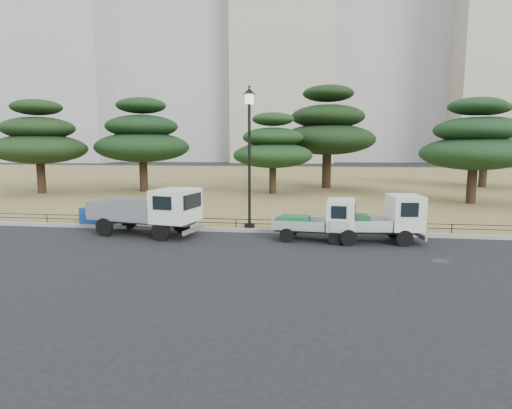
# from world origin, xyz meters

# --- Properties ---
(ground) EXTENTS (220.00, 220.00, 0.00)m
(ground) POSITION_xyz_m (0.00, 0.00, 0.00)
(ground) COLOR black
(lawn) EXTENTS (120.00, 56.00, 0.15)m
(lawn) POSITION_xyz_m (0.00, 30.60, 0.07)
(lawn) COLOR olive
(lawn) RESTS_ON ground
(curb) EXTENTS (120.00, 0.25, 0.16)m
(curb) POSITION_xyz_m (0.00, 2.60, 0.08)
(curb) COLOR gray
(curb) RESTS_ON ground
(truck_large) EXTENTS (4.78, 2.59, 1.98)m
(truck_large) POSITION_xyz_m (-4.36, 1.39, 1.10)
(truck_large) COLOR black
(truck_large) RESTS_ON ground
(truck_kei_front) EXTENTS (3.26, 1.62, 1.67)m
(truck_kei_front) POSITION_xyz_m (2.66, 1.34, 0.83)
(truck_kei_front) COLOR black
(truck_kei_front) RESTS_ON ground
(truck_kei_rear) EXTENTS (3.65, 1.85, 1.84)m
(truck_kei_rear) POSITION_xyz_m (4.99, 1.40, 0.92)
(truck_kei_rear) COLOR black
(truck_kei_rear) RESTS_ON ground
(street_lamp) EXTENTS (0.54, 0.54, 5.99)m
(street_lamp) POSITION_xyz_m (-0.42, 2.90, 4.20)
(street_lamp) COLOR black
(street_lamp) RESTS_ON lawn
(pipe_fence) EXTENTS (38.00, 0.04, 0.40)m
(pipe_fence) POSITION_xyz_m (0.00, 2.75, 0.44)
(pipe_fence) COLOR black
(pipe_fence) RESTS_ON lawn
(tarp_pile) EXTENTS (1.61, 1.19, 1.06)m
(tarp_pile) POSITION_xyz_m (-7.42, 3.10, 0.57)
(tarp_pile) COLOR #134098
(tarp_pile) RESTS_ON lawn
(manhole) EXTENTS (0.60, 0.60, 0.01)m
(manhole) POSITION_xyz_m (6.50, -1.20, 0.01)
(manhole) COLOR #2D2D30
(manhole) RESTS_ON ground
(pine_west_far) EXTENTS (6.90, 6.90, 6.97)m
(pine_west_far) POSITION_xyz_m (-18.15, 14.28, 4.17)
(pine_west_far) COLOR black
(pine_west_far) RESTS_ON lawn
(pine_west_near) EXTENTS (7.23, 7.23, 7.23)m
(pine_west_near) POSITION_xyz_m (-10.97, 16.55, 4.32)
(pine_west_near) COLOR black
(pine_west_near) RESTS_ON lawn
(pine_center_left) EXTENTS (5.89, 5.89, 5.99)m
(pine_center_left) POSITION_xyz_m (-0.77, 16.34, 3.61)
(pine_center_left) COLOR black
(pine_center_left) RESTS_ON lawn
(pine_center_right) EXTENTS (8.02, 8.02, 8.51)m
(pine_center_right) POSITION_xyz_m (3.31, 21.26, 5.08)
(pine_center_right) COLOR black
(pine_center_right) RESTS_ON lawn
(pine_east_near) EXTENTS (6.41, 6.41, 6.48)m
(pine_east_near) POSITION_xyz_m (12.04, 12.68, 3.89)
(pine_east_near) COLOR black
(pine_east_near) RESTS_ON lawn
(pine_east_far) EXTENTS (7.33, 7.33, 7.37)m
(pine_east_far) POSITION_xyz_m (16.75, 23.98, 4.40)
(pine_east_far) COLOR black
(pine_east_far) RESTS_ON lawn
(tower_far_west) EXTENTS (24.00, 20.00, 65.00)m
(tower_far_west) POSITION_xyz_m (-55.00, 80.00, 32.50)
(tower_far_west) COLOR #A0A0A5
(tower_far_west) RESTS_ON ground
(tower_center_left) EXTENTS (22.00, 20.00, 55.00)m
(tower_center_left) POSITION_xyz_m (-5.00, 85.00, 27.50)
(tower_center_left) COLOR #AAA08C
(tower_center_left) RESTS_ON ground
(tower_east) EXTENTS (20.00, 18.00, 48.00)m
(tower_east) POSITION_xyz_m (40.00, 82.00, 24.00)
(tower_east) COLOR #AAA08C
(tower_east) RESTS_ON ground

